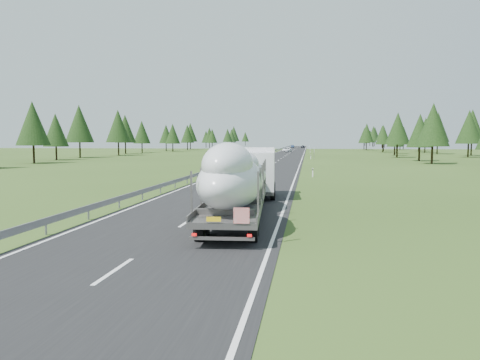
# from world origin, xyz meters

# --- Properties ---
(ground) EXTENTS (400.00, 400.00, 0.00)m
(ground) POSITION_xyz_m (0.00, 0.00, 0.00)
(ground) COLOR #2C4416
(ground) RESTS_ON ground
(road_surface) EXTENTS (10.00, 400.00, 0.02)m
(road_surface) POSITION_xyz_m (0.00, 100.00, 0.01)
(road_surface) COLOR black
(road_surface) RESTS_ON ground
(guardrail) EXTENTS (0.10, 400.00, 0.76)m
(guardrail) POSITION_xyz_m (-5.30, 99.94, 0.60)
(guardrail) COLOR slate
(guardrail) RESTS_ON ground
(marker_posts) EXTENTS (0.13, 350.08, 1.00)m
(marker_posts) POSITION_xyz_m (6.50, 155.00, 0.54)
(marker_posts) COLOR silver
(marker_posts) RESTS_ON ground
(highway_sign) EXTENTS (0.08, 0.90, 2.60)m
(highway_sign) POSITION_xyz_m (7.20, 80.00, 1.81)
(highway_sign) COLOR slate
(highway_sign) RESTS_ON ground
(tree_line_right) EXTENTS (28.07, 356.73, 12.50)m
(tree_line_right) POSITION_xyz_m (41.20, 130.73, 6.92)
(tree_line_right) COLOR black
(tree_line_right) RESTS_ON ground
(tree_line_left) EXTENTS (14.60, 356.07, 12.62)m
(tree_line_left) POSITION_xyz_m (-43.84, 153.24, 6.98)
(tree_line_left) COLOR black
(tree_line_left) RESTS_ON ground
(boat_truck) EXTENTS (3.64, 19.31, 4.04)m
(boat_truck) POSITION_xyz_m (2.37, 2.96, 2.13)
(boat_truck) COLOR silver
(boat_truck) RESTS_ON ground
(distant_van) EXTENTS (3.18, 6.01, 1.61)m
(distant_van) POSITION_xyz_m (-1.37, 138.31, 0.81)
(distant_van) COLOR white
(distant_van) RESTS_ON ground
(distant_car_dark) EXTENTS (1.78, 4.28, 1.45)m
(distant_car_dark) POSITION_xyz_m (3.05, 222.75, 0.72)
(distant_car_dark) COLOR black
(distant_car_dark) RESTS_ON ground
(distant_car_blue) EXTENTS (1.84, 4.60, 1.49)m
(distant_car_blue) POSITION_xyz_m (-2.53, 227.46, 0.74)
(distant_car_blue) COLOR #182843
(distant_car_blue) RESTS_ON ground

